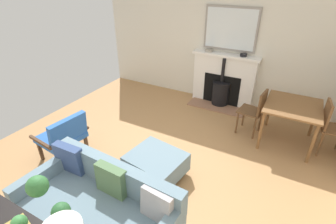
# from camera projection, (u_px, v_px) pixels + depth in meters

# --- Properties ---
(ground_plane) EXTENTS (5.98, 5.44, 0.01)m
(ground_plane) POSITION_uv_depth(u_px,v_px,m) (143.00, 175.00, 3.71)
(ground_plane) COLOR #A87A4C
(wall_left) EXTENTS (0.12, 5.44, 2.83)m
(wall_left) POSITION_uv_depth(u_px,v_px,m) (218.00, 37.00, 5.30)
(wall_left) COLOR beige
(wall_left) RESTS_ON ground
(fireplace) EXTENTS (0.61, 1.42, 1.13)m
(fireplace) POSITION_uv_depth(u_px,v_px,m) (223.00, 83.00, 5.48)
(fireplace) COLOR #93664C
(fireplace) RESTS_ON ground
(mirror_over_mantel) EXTENTS (0.04, 1.08, 0.86)m
(mirror_over_mantel) POSITION_uv_depth(u_px,v_px,m) (231.00, 29.00, 5.02)
(mirror_over_mantel) COLOR gray
(mantel_bowl_near) EXTENTS (0.17, 0.17, 0.05)m
(mantel_bowl_near) POSITION_uv_depth(u_px,v_px,m) (209.00, 50.00, 5.34)
(mantel_bowl_near) COLOR #9E9384
(mantel_bowl_near) RESTS_ON fireplace
(mantel_bowl_far) EXTENTS (0.14, 0.14, 0.06)m
(mantel_bowl_far) POSITION_uv_depth(u_px,v_px,m) (244.00, 55.00, 5.03)
(mantel_bowl_far) COLOR black
(mantel_bowl_far) RESTS_ON fireplace
(sofa) EXTENTS (1.00, 1.80, 0.81)m
(sofa) POSITION_uv_depth(u_px,v_px,m) (99.00, 210.00, 2.73)
(sofa) COLOR #B2B2B7
(sofa) RESTS_ON ground
(ottoman) EXTENTS (0.76, 0.83, 0.38)m
(ottoman) POSITION_uv_depth(u_px,v_px,m) (156.00, 164.00, 3.57)
(ottoman) COLOR #B2B2B7
(ottoman) RESTS_ON ground
(armchair_accent) EXTENTS (0.73, 0.66, 0.80)m
(armchair_accent) POSITION_uv_depth(u_px,v_px,m) (64.00, 135.00, 3.80)
(armchair_accent) COLOR #4C3321
(armchair_accent) RESTS_ON ground
(dining_table) EXTENTS (0.94, 0.85, 0.73)m
(dining_table) POSITION_uv_depth(u_px,v_px,m) (292.00, 110.00, 4.11)
(dining_table) COLOR brown
(dining_table) RESTS_ON ground
(dining_chair_near_fireplace) EXTENTS (0.45, 0.45, 0.87)m
(dining_chair_near_fireplace) POSITION_uv_depth(u_px,v_px,m) (256.00, 109.00, 4.39)
(dining_chair_near_fireplace) COLOR brown
(dining_chair_near_fireplace) RESTS_ON ground
(dining_chair_by_back_wall) EXTENTS (0.45, 0.45, 0.91)m
(dining_chair_by_back_wall) POSITION_uv_depth(u_px,v_px,m) (330.00, 124.00, 3.91)
(dining_chair_by_back_wall) COLOR brown
(dining_chair_by_back_wall) RESTS_ON ground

